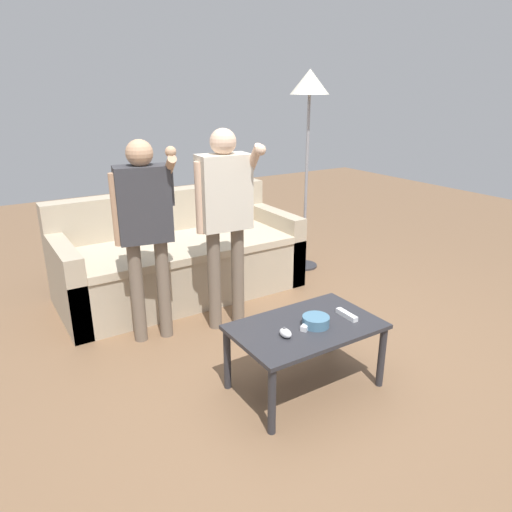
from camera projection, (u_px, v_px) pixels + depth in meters
name	position (u px, v px, depth m)	size (l,w,h in m)	color
ground_plane	(287.00, 362.00, 3.15)	(12.00, 12.00, 0.00)	brown
couch	(179.00, 259.00, 4.15)	(2.06, 0.92, 0.87)	#B7A88E
coffee_table	(306.00, 333.00, 2.77)	(0.87, 0.54, 0.42)	#2D2D33
snack_bowl	(316.00, 321.00, 2.74)	(0.16, 0.16, 0.06)	teal
game_remote_nunchuk	(285.00, 333.00, 2.62)	(0.06, 0.09, 0.05)	white
floor_lamp	(309.00, 96.00, 4.29)	(0.36, 0.36, 1.90)	#2D2D33
player_left	(145.00, 219.00, 3.16)	(0.42, 0.34, 1.43)	#756656
player_center	(225.00, 207.00, 3.35)	(0.43, 0.36, 1.48)	#756656
game_remote_wand_near	(308.00, 324.00, 2.74)	(0.15, 0.11, 0.03)	white
game_remote_wand_far	(347.00, 315.00, 2.85)	(0.04, 0.16, 0.03)	white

